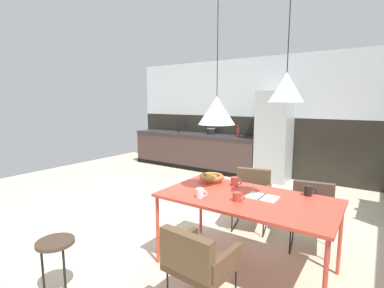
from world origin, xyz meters
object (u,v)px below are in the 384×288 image
at_px(refrigerator_column, 274,136).
at_px(dining_table, 247,201).
at_px(armchair_facing_counter, 312,207).
at_px(bottle_vinegar_dark, 238,132).
at_px(bottle_spice_small, 178,127).
at_px(mug_white_ceramic, 237,197).
at_px(pendant_lamp_over_table_near, 217,110).
at_px(side_stool, 56,247).
at_px(fruit_bowl, 212,177).
at_px(mug_glass_clear, 308,191).
at_px(armchair_by_stool, 252,190).
at_px(mug_tall_blue, 200,193).
at_px(mug_short_terracotta, 235,182).
at_px(armchair_far_side, 197,259).
at_px(open_book, 262,197).
at_px(pendant_lamp_over_table_far, 286,87).
at_px(cooking_pot, 211,131).

xyz_separation_m(refrigerator_column, dining_table, (0.86, -3.41, -0.24)).
xyz_separation_m(armchair_facing_counter, bottle_vinegar_dark, (-2.12, 2.50, 0.52)).
bearing_deg(bottle_spice_small, dining_table, -45.26).
bearing_deg(mug_white_ceramic, pendant_lamp_over_table_near, 155.78).
relative_size(mug_white_ceramic, side_stool, 0.24).
height_order(refrigerator_column, side_stool, refrigerator_column).
relative_size(fruit_bowl, mug_glass_clear, 2.38).
distance_m(refrigerator_column, armchair_by_stool, 2.53).
height_order(mug_glass_clear, pendant_lamp_over_table_near, pendant_lamp_over_table_near).
xyz_separation_m(dining_table, armchair_by_stool, (-0.34, 0.97, -0.21)).
xyz_separation_m(mug_tall_blue, side_stool, (-0.84, -1.01, -0.36)).
bearing_deg(armchair_facing_counter, refrigerator_column, -72.53).
xyz_separation_m(mug_short_terracotta, mug_tall_blue, (-0.11, -0.55, -0.00)).
bearing_deg(armchair_by_stool, bottle_spice_small, -52.02).
bearing_deg(armchair_by_stool, armchair_far_side, 86.29).
bearing_deg(mug_white_ceramic, refrigerator_column, 103.05).
relative_size(open_book, mug_short_terracotta, 2.28).
relative_size(open_book, mug_tall_blue, 2.38).
height_order(refrigerator_column, open_book, refrigerator_column).
bearing_deg(armchair_by_stool, mug_white_ceramic, 92.35).
height_order(dining_table, pendant_lamp_over_table_far, pendant_lamp_over_table_far).
distance_m(armchair_facing_counter, open_book, 0.89).
distance_m(refrigerator_column, side_stool, 4.74).
height_order(open_book, mug_glass_clear, mug_glass_clear).
bearing_deg(armchair_far_side, dining_table, 90.61).
relative_size(mug_white_ceramic, pendant_lamp_over_table_far, 0.13).
height_order(fruit_bowl, cooking_pot, cooking_pot).
bearing_deg(armchair_far_side, fruit_bowl, 118.68).
distance_m(mug_short_terracotta, bottle_spice_small, 4.60).
relative_size(dining_table, mug_tall_blue, 13.74).
height_order(mug_tall_blue, pendant_lamp_over_table_far, pendant_lamp_over_table_far).
bearing_deg(armchair_by_stool, refrigerator_column, -91.02).
bearing_deg(open_book, dining_table, -157.34).
bearing_deg(bottle_spice_small, side_stool, -64.61).
bearing_deg(mug_tall_blue, mug_white_ceramic, 19.47).
xyz_separation_m(armchair_far_side, mug_tall_blue, (-0.32, 0.55, 0.31)).
distance_m(armchair_far_side, mug_tall_blue, 0.71).
xyz_separation_m(mug_tall_blue, bottle_spice_small, (-3.13, 3.81, 0.22)).
distance_m(dining_table, armchair_far_side, 0.86).
distance_m(mug_tall_blue, cooking_pot, 4.36).
bearing_deg(armchair_by_stool, dining_table, 96.26).
height_order(refrigerator_column, cooking_pot, refrigerator_column).
distance_m(mug_short_terracotta, pendant_lamp_over_table_near, 0.85).
bearing_deg(mug_short_terracotta, mug_white_ceramic, -61.84).
distance_m(fruit_bowl, mug_tall_blue, 0.57).
relative_size(mug_glass_clear, mug_tall_blue, 0.99).
distance_m(fruit_bowl, mug_white_ceramic, 0.67).
bearing_deg(mug_white_ceramic, armchair_far_side, -91.43).
height_order(armchair_far_side, pendant_lamp_over_table_far, pendant_lamp_over_table_far).
relative_size(open_book, bottle_spice_small, 0.86).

